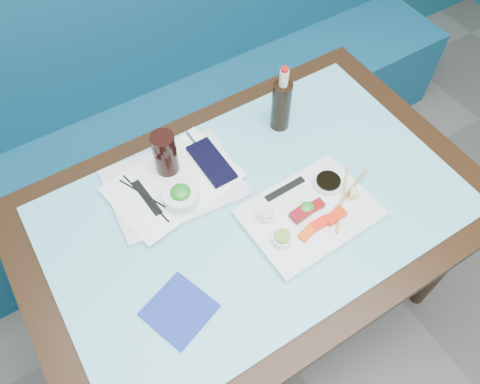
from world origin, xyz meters
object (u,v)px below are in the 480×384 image
serving_tray (174,183)px  blue_napkin (179,310)px  booth_bench (152,120)px  sashimi_plate (309,214)px  seaweed_bowl (181,197)px  cola_glass (165,154)px  cola_bottle_body (281,106)px  dining_table (255,223)px

serving_tray → blue_napkin: size_ratio=2.54×
booth_bench → sashimi_plate: 1.03m
serving_tray → seaweed_bowl: size_ratio=3.63×
serving_tray → cola_glass: bearing=84.9°
seaweed_bowl → cola_bottle_body: bearing=14.0°
dining_table → seaweed_bowl: bearing=144.2°
dining_table → cola_glass: 0.35m
blue_napkin → booth_bench: bearing=71.0°
cola_bottle_body → sashimi_plate: bearing=-110.8°
sashimi_plate → blue_napkin: bearing=-175.5°
seaweed_bowl → cola_glass: cola_glass is taller
serving_tray → seaweed_bowl: 0.08m
booth_bench → dining_table: size_ratio=2.14×
seaweed_bowl → cola_bottle_body: (0.43, 0.11, 0.05)m
cola_bottle_body → blue_napkin: bearing=-146.2°
serving_tray → cola_glass: 0.10m
sashimi_plate → serving_tray: 0.42m
cola_bottle_body → cola_glass: bearing=176.8°
seaweed_bowl → blue_napkin: (-0.16, -0.29, -0.03)m
sashimi_plate → booth_bench: bearing=95.1°
booth_bench → blue_napkin: bearing=-109.0°
dining_table → booth_bench: bearing=90.0°
dining_table → serving_tray: serving_tray is taller
seaweed_bowl → blue_napkin: size_ratio=0.70×
booth_bench → seaweed_bowl: booth_bench is taller
sashimi_plate → cola_bottle_body: 0.38m
cola_glass → dining_table: bearing=-58.5°
cola_glass → serving_tray: bearing=-100.3°
booth_bench → cola_bottle_body: bearing=-67.5°
sashimi_plate → serving_tray: (-0.29, 0.31, -0.00)m
sashimi_plate → blue_napkin: sashimi_plate is taller
sashimi_plate → cola_glass: cola_glass is taller
serving_tray → cola_glass: size_ratio=2.61×
seaweed_bowl → sashimi_plate: bearing=-38.4°
sashimi_plate → cola_bottle_body: bearing=67.0°
cola_glass → cola_bottle_body: bearing=-3.2°
seaweed_bowl → blue_napkin: 0.34m
sashimi_plate → seaweed_bowl: bearing=139.5°
blue_napkin → dining_table: bearing=25.1°
booth_bench → sashimi_plate: bearing=-82.8°
serving_tray → sashimi_plate: bearing=-42.0°
serving_tray → blue_napkin: serving_tray is taller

